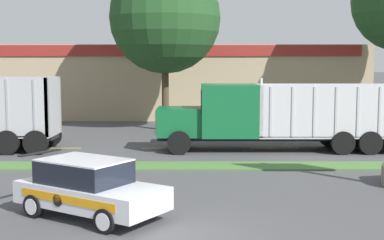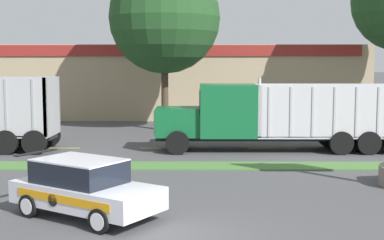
% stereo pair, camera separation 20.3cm
% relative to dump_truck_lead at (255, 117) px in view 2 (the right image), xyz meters
% --- Properties ---
extents(grass_verge, '(120.00, 1.69, 0.06)m').
position_rel_dump_truck_lead_xyz_m(grass_verge, '(-3.60, -4.14, -1.57)').
color(grass_verge, '#477538').
rests_on(grass_verge, ground_plane).
extents(centre_line_3, '(2.40, 0.14, 0.01)m').
position_rel_dump_truck_lead_xyz_m(centre_line_3, '(-9.83, 0.70, -1.60)').
color(centre_line_3, yellow).
rests_on(centre_line_3, ground_plane).
extents(centre_line_4, '(2.40, 0.14, 0.01)m').
position_rel_dump_truck_lead_xyz_m(centre_line_4, '(-4.43, 0.70, -1.60)').
color(centre_line_4, yellow).
rests_on(centre_line_4, ground_plane).
extents(centre_line_5, '(2.40, 0.14, 0.01)m').
position_rel_dump_truck_lead_xyz_m(centre_line_5, '(0.97, 0.70, -1.60)').
color(centre_line_5, yellow).
rests_on(centre_line_5, ground_plane).
extents(centre_line_6, '(2.40, 0.14, 0.01)m').
position_rel_dump_truck_lead_xyz_m(centre_line_6, '(6.37, 0.70, -1.60)').
color(centre_line_6, yellow).
rests_on(centre_line_6, ground_plane).
extents(dump_truck_lead, '(11.79, 2.73, 3.52)m').
position_rel_dump_truck_lead_xyz_m(dump_truck_lead, '(0.00, 0.00, 0.00)').
color(dump_truck_lead, black).
rests_on(dump_truck_lead, ground_plane).
extents(rally_car, '(4.49, 3.79, 1.61)m').
position_rel_dump_truck_lead_xyz_m(rally_car, '(-5.92, -11.33, -0.79)').
color(rally_car, silver).
rests_on(rally_car, ground_plane).
extents(store_building_backdrop, '(38.24, 12.10, 5.60)m').
position_rel_dump_truck_lead_xyz_m(store_building_backdrop, '(-9.00, 19.43, 1.20)').
color(store_building_backdrop, tan).
rests_on(store_building_backdrop, ground_plane).
extents(tree_behind_left, '(6.93, 6.93, 12.23)m').
position_rel_dump_truck_lead_xyz_m(tree_behind_left, '(-4.80, 8.10, 6.12)').
color(tree_behind_left, '#473828').
rests_on(tree_behind_left, ground_plane).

